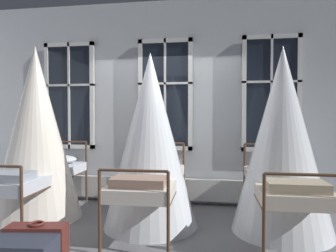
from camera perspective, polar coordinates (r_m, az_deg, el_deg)
ground at (r=4.21m, az=-3.42°, el=-18.79°), size 19.02×19.02×0.00m
back_wall_with_windows at (r=5.27m, az=-0.35°, el=4.51°), size 8.21×0.10×3.46m
window_bank at (r=5.16m, az=-0.56°, el=-2.20°), size 4.40×0.10×2.73m
cot_first at (r=4.79m, az=-23.53°, el=-1.56°), size 1.26×1.92×2.51m
cot_second at (r=4.10m, az=-3.31°, el=-3.07°), size 1.26×1.91×2.34m
cot_third at (r=4.14m, az=20.66°, el=-2.88°), size 1.26×1.91×2.38m
suitcase_dark at (r=3.37m, az=-23.47°, el=-20.25°), size 0.58×0.28×0.47m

